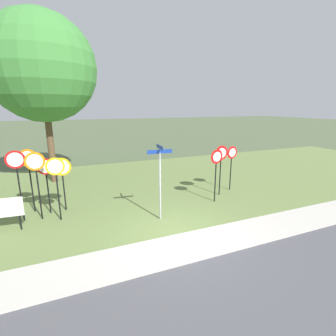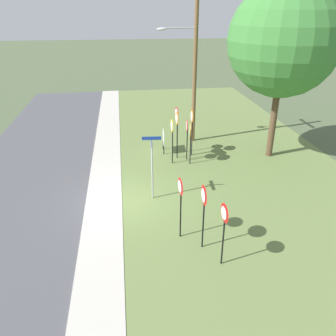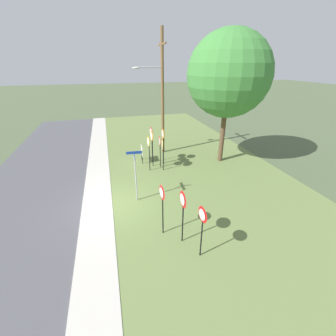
{
  "view_description": "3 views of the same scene",
  "coord_description": "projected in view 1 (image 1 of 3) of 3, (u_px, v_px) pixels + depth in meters",
  "views": [
    {
      "loc": [
        -3.33,
        -7.13,
        4.41
      ],
      "look_at": [
        0.79,
        2.69,
        1.74
      ],
      "focal_mm": 26.62,
      "sensor_mm": 36.0,
      "label": 1
    },
    {
      "loc": [
        13.51,
        0.24,
        8.01
      ],
      "look_at": [
        0.03,
        2.08,
        1.55
      ],
      "focal_mm": 36.92,
      "sensor_mm": 36.0,
      "label": 2
    },
    {
      "loc": [
        10.8,
        0.26,
        7.15
      ],
      "look_at": [
        -1.04,
        3.47,
        1.35
      ],
      "focal_mm": 24.03,
      "sensor_mm": 36.0,
      "label": 3
    }
  ],
  "objects": [
    {
      "name": "oak_tree_left",
      "position": [
        42.0,
        68.0,
        13.3
      ],
      "size": [
        5.74,
        5.74,
        9.2
      ],
      "color": "brown",
      "rests_on": "grass_median"
    },
    {
      "name": "grass_median",
      "position": [
        132.0,
        186.0,
        14.06
      ],
      "size": [
        44.0,
        12.0,
        0.04
      ],
      "primitive_type": "cube",
      "color": "olive",
      "rests_on": "ground_plane"
    },
    {
      "name": "ground_plane",
      "position": [
        177.0,
        236.0,
        8.7
      ],
      "size": [
        160.0,
        160.0,
        0.0
      ],
      "primitive_type": "plane",
      "color": "#4C5B3D"
    },
    {
      "name": "stop_sign_far_left",
      "position": [
        56.0,
        176.0,
        9.37
      ],
      "size": [
        0.68,
        0.1,
        2.51
      ],
      "rotation": [
        0.0,
        0.0,
        0.04
      ],
      "color": "black",
      "rests_on": "grass_median"
    },
    {
      "name": "sidewalk_strip",
      "position": [
        187.0,
        246.0,
        7.97
      ],
      "size": [
        44.0,
        1.6,
        0.06
      ],
      "primitive_type": "cube",
      "color": "#BCB7AD",
      "rests_on": "ground_plane"
    },
    {
      "name": "yield_sign_near_left",
      "position": [
        216.0,
        163.0,
        11.24
      ],
      "size": [
        0.66,
        0.12,
        2.48
      ],
      "rotation": [
        0.0,
        0.0,
        0.11
      ],
      "color": "black",
      "rests_on": "grass_median"
    },
    {
      "name": "yield_sign_far_left",
      "position": [
        232.0,
        158.0,
        12.91
      ],
      "size": [
        0.65,
        0.12,
        2.35
      ],
      "rotation": [
        0.0,
        0.0,
        0.09
      ],
      "color": "black",
      "rests_on": "grass_median"
    },
    {
      "name": "stop_sign_near_left",
      "position": [
        62.0,
        173.0,
        10.32
      ],
      "size": [
        0.75,
        0.15,
        2.31
      ],
      "rotation": [
        0.0,
        0.0,
        -0.16
      ],
      "color": "black",
      "rests_on": "grass_median"
    },
    {
      "name": "stop_sign_center_tall",
      "position": [
        29.0,
        167.0,
        10.09
      ],
      "size": [
        0.71,
        0.09,
        2.69
      ],
      "rotation": [
        0.0,
        0.0,
        -0.01
      ],
      "color": "black",
      "rests_on": "grass_median"
    },
    {
      "name": "street_name_post",
      "position": [
        160.0,
        176.0,
        9.48
      ],
      "size": [
        0.96,
        0.82,
        2.96
      ],
      "rotation": [
        0.0,
        0.0,
        -0.08
      ],
      "color": "#9EA0A8",
      "rests_on": "grass_median"
    },
    {
      "name": "stop_sign_near_right",
      "position": [
        17.0,
        171.0,
        9.24
      ],
      "size": [
        0.68,
        0.11,
        2.79
      ],
      "rotation": [
        0.0,
        0.0,
        0.08
      ],
      "color": "black",
      "rests_on": "grass_median"
    },
    {
      "name": "stop_sign_far_center",
      "position": [
        36.0,
        171.0,
        9.4
      ],
      "size": [
        0.71,
        0.1,
        2.7
      ],
      "rotation": [
        0.0,
        0.0,
        0.05
      ],
      "color": "black",
      "rests_on": "grass_median"
    },
    {
      "name": "yield_sign_near_right",
      "position": [
        221.0,
        158.0,
        12.11
      ],
      "size": [
        0.73,
        0.11,
        2.51
      ],
      "rotation": [
        0.0,
        0.0,
        0.04
      ],
      "color": "black",
      "rests_on": "grass_median"
    },
    {
      "name": "notice_board",
      "position": [
        6.0,
        209.0,
        8.73
      ],
      "size": [
        1.1,
        0.11,
        1.25
      ],
      "rotation": [
        0.0,
        0.0,
        -0.08
      ],
      "color": "black",
      "rests_on": "grass_median"
    },
    {
      "name": "stop_sign_far_right",
      "position": [
        46.0,
        174.0,
        10.03
      ],
      "size": [
        0.67,
        0.11,
        2.34
      ],
      "rotation": [
        0.0,
        0.0,
        -0.07
      ],
      "color": "black",
      "rests_on": "grass_median"
    }
  ]
}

